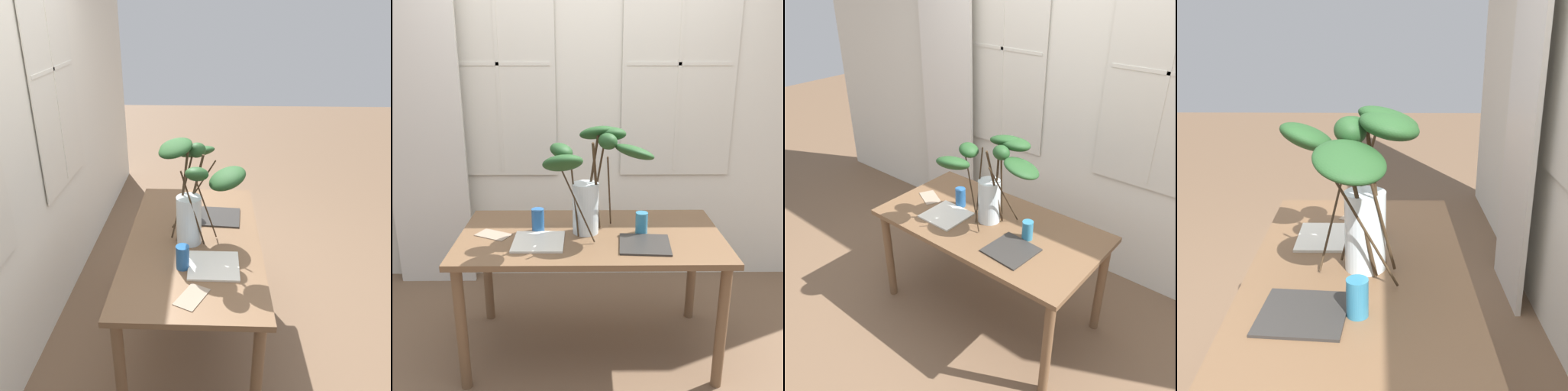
% 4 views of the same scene
% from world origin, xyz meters
% --- Properties ---
extents(ground, '(14.00, 14.00, 0.00)m').
position_xyz_m(ground, '(0.00, 0.00, 0.00)').
color(ground, brown).
extents(back_wall_with_windows, '(5.86, 0.14, 2.86)m').
position_xyz_m(back_wall_with_windows, '(0.00, 1.03, 1.44)').
color(back_wall_with_windows, silver).
rests_on(back_wall_with_windows, ground).
extents(curtain_sheer_side, '(0.58, 0.03, 2.53)m').
position_xyz_m(curtain_sheer_side, '(-1.19, 0.87, 1.26)').
color(curtain_sheer_side, silver).
rests_on(curtain_sheer_side, ground).
extents(dining_table, '(1.48, 0.79, 0.76)m').
position_xyz_m(dining_table, '(0.00, 0.00, 0.66)').
color(dining_table, brown).
rests_on(dining_table, ground).
extents(vase_with_branches, '(0.64, 0.57, 0.63)m').
position_xyz_m(vase_with_branches, '(0.01, 0.00, 1.12)').
color(vase_with_branches, silver).
rests_on(vase_with_branches, dining_table).
extents(drinking_glass_blue_left, '(0.07, 0.07, 0.13)m').
position_xyz_m(drinking_glass_blue_left, '(-0.30, 0.05, 0.82)').
color(drinking_glass_blue_left, '#235693').
rests_on(drinking_glass_blue_left, dining_table).
extents(drinking_glass_blue_right, '(0.07, 0.07, 0.12)m').
position_xyz_m(drinking_glass_blue_right, '(0.29, 0.01, 0.82)').
color(drinking_glass_blue_right, teal).
rests_on(drinking_glass_blue_right, dining_table).
extents(plate_square_left, '(0.28, 0.28, 0.01)m').
position_xyz_m(plate_square_left, '(-0.29, -0.12, 0.76)').
color(plate_square_left, silver).
rests_on(plate_square_left, dining_table).
extents(plate_square_right, '(0.29, 0.29, 0.01)m').
position_xyz_m(plate_square_right, '(0.29, -0.16, 0.76)').
color(plate_square_right, '#2D2B28').
rests_on(plate_square_right, dining_table).
extents(napkin_folded, '(0.22, 0.18, 0.00)m').
position_xyz_m(napkin_folded, '(-0.55, -0.01, 0.76)').
color(napkin_folded, gray).
rests_on(napkin_folded, dining_table).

